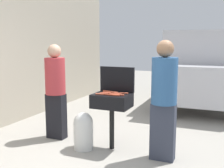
{
  "coord_description": "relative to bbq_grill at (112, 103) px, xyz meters",
  "views": [
    {
      "loc": [
        1.62,
        -3.85,
        1.77
      ],
      "look_at": [
        -0.34,
        0.72,
        1.0
      ],
      "focal_mm": 44.87,
      "sensor_mm": 36.0,
      "label": 1
    }
  ],
  "objects": [
    {
      "name": "person_left",
      "position": [
        -1.14,
        0.08,
        0.15
      ],
      "size": [
        0.36,
        0.36,
        1.71
      ],
      "rotation": [
        0.0,
        0.0,
        -0.23
      ],
      "color": "black",
      "rests_on": "ground"
    },
    {
      "name": "hot_dog_0",
      "position": [
        -0.15,
        0.13,
        0.16
      ],
      "size": [
        0.13,
        0.03,
        0.03
      ],
      "primitive_type": "cylinder",
      "rotation": [
        0.0,
        1.57,
        -0.03
      ],
      "color": "#AD4228",
      "rests_on": "bbq_grill"
    },
    {
      "name": "hot_dog_8",
      "position": [
        0.17,
        -0.07,
        0.16
      ],
      "size": [
        0.13,
        0.03,
        0.03
      ],
      "primitive_type": "cylinder",
      "rotation": [
        0.0,
        1.57,
        -0.06
      ],
      "color": "#B74C33",
      "rests_on": "bbq_grill"
    },
    {
      "name": "hot_dog_2",
      "position": [
        0.18,
        0.09,
        0.16
      ],
      "size": [
        0.13,
        0.04,
        0.03
      ],
      "primitive_type": "cylinder",
      "rotation": [
        0.0,
        1.57,
        0.11
      ],
      "color": "#C6593D",
      "rests_on": "bbq_grill"
    },
    {
      "name": "parked_minivan",
      "position": [
        1.02,
        4.15,
        0.25
      ],
      "size": [
        2.1,
        4.44,
        2.02
      ],
      "rotation": [
        0.0,
        0.0,
        3.16
      ],
      "color": "#B7B7BC",
      "rests_on": "ground"
    },
    {
      "name": "house_wall_side",
      "position": [
        -2.64,
        0.78,
        0.8
      ],
      "size": [
        0.24,
        8.0,
        3.17
      ],
      "primitive_type": "cube",
      "color": "#B2A893",
      "rests_on": "ground"
    },
    {
      "name": "bbq_grill",
      "position": [
        0.0,
        0.0,
        0.0
      ],
      "size": [
        0.6,
        0.44,
        0.92
      ],
      "color": "black",
      "rests_on": "ground"
    },
    {
      "name": "hot_dog_14",
      "position": [
        0.11,
        -0.1,
        0.16
      ],
      "size": [
        0.13,
        0.04,
        0.03
      ],
      "primitive_type": "cylinder",
      "rotation": [
        0.0,
        1.57,
        -0.1
      ],
      "color": "#AD4228",
      "rests_on": "bbq_grill"
    },
    {
      "name": "hot_dog_1",
      "position": [
        -0.04,
        0.07,
        0.16
      ],
      "size": [
        0.13,
        0.03,
        0.03
      ],
      "primitive_type": "cylinder",
      "rotation": [
        0.0,
        1.57,
        0.03
      ],
      "color": "#AD4228",
      "rests_on": "bbq_grill"
    },
    {
      "name": "hot_dog_9",
      "position": [
        -0.0,
        0.11,
        0.16
      ],
      "size": [
        0.13,
        0.04,
        0.03
      ],
      "primitive_type": "cylinder",
      "rotation": [
        0.0,
        1.57,
        -0.08
      ],
      "color": "#C6593D",
      "rests_on": "bbq_grill"
    },
    {
      "name": "hot_dog_6",
      "position": [
        -0.1,
        0.02,
        0.16
      ],
      "size": [
        0.13,
        0.03,
        0.03
      ],
      "primitive_type": "cylinder",
      "rotation": [
        0.0,
        1.57,
        0.07
      ],
      "color": "#B74C33",
      "rests_on": "bbq_grill"
    },
    {
      "name": "hot_dog_10",
      "position": [
        0.1,
        -0.13,
        0.16
      ],
      "size": [
        0.13,
        0.03,
        0.03
      ],
      "primitive_type": "cylinder",
      "rotation": [
        0.0,
        1.57,
        0.06
      ],
      "color": "#AD4228",
      "rests_on": "bbq_grill"
    },
    {
      "name": "hot_dog_12",
      "position": [
        -0.02,
        -0.13,
        0.16
      ],
      "size": [
        0.13,
        0.04,
        0.03
      ],
      "primitive_type": "cylinder",
      "rotation": [
        0.0,
        1.57,
        -0.12
      ],
      "color": "#AD4228",
      "rests_on": "bbq_grill"
    },
    {
      "name": "person_right",
      "position": [
        0.86,
        -0.08,
        0.19
      ],
      "size": [
        0.37,
        0.37,
        1.78
      ],
      "rotation": [
        0.0,
        0.0,
        3.03
      ],
      "color": "#333847",
      "rests_on": "ground"
    },
    {
      "name": "hot_dog_3",
      "position": [
        0.09,
        0.03,
        0.16
      ],
      "size": [
        0.13,
        0.04,
        0.03
      ],
      "primitive_type": "cylinder",
      "rotation": [
        0.0,
        1.57,
        -0.08
      ],
      "color": "#B74C33",
      "rests_on": "bbq_grill"
    },
    {
      "name": "hot_dog_4",
      "position": [
        0.05,
        -0.07,
        0.16
      ],
      "size": [
        0.13,
        0.03,
        0.03
      ],
      "primitive_type": "cylinder",
      "rotation": [
        0.0,
        1.57,
        -0.05
      ],
      "color": "#AD4228",
      "rests_on": "bbq_grill"
    },
    {
      "name": "hot_dog_11",
      "position": [
        -0.12,
        -0.05,
        0.16
      ],
      "size": [
        0.13,
        0.04,
        0.03
      ],
      "primitive_type": "cylinder",
      "rotation": [
        0.0,
        1.57,
        0.1
      ],
      "color": "#B74C33",
      "rests_on": "bbq_grill"
    },
    {
      "name": "ground_plane",
      "position": [
        0.13,
        -0.22,
        -0.78
      ],
      "size": [
        24.0,
        24.0,
        0.0
      ],
      "primitive_type": "plane",
      "color": "#9E998E"
    },
    {
      "name": "grill_lid_open",
      "position": [
        -0.0,
        0.22,
        0.35
      ],
      "size": [
        0.6,
        0.05,
        0.42
      ],
      "primitive_type": "cube",
      "color": "black",
      "rests_on": "bbq_grill"
    },
    {
      "name": "hot_dog_5",
      "position": [
        -0.07,
        -0.01,
        0.16
      ],
      "size": [
        0.13,
        0.03,
        0.03
      ],
      "primitive_type": "cylinder",
      "rotation": [
        0.0,
        1.57,
        -0.04
      ],
      "color": "#AD4228",
      "rests_on": "bbq_grill"
    },
    {
      "name": "hot_dog_7",
      "position": [
        0.08,
        -0.01,
        0.16
      ],
      "size": [
        0.13,
        0.04,
        0.03
      ],
      "primitive_type": "cylinder",
      "rotation": [
        0.0,
        1.57,
        -0.08
      ],
      "color": "#AD4228",
      "rests_on": "bbq_grill"
    },
    {
      "name": "hot_dog_13",
      "position": [
        -0.15,
        -0.14,
        0.16
      ],
      "size": [
        0.13,
        0.04,
        0.03
      ],
      "primitive_type": "cylinder",
      "rotation": [
        0.0,
        1.57,
        0.1
      ],
      "color": "#C6593D",
      "rests_on": "bbq_grill"
    },
    {
      "name": "propane_tank",
      "position": [
        -0.42,
        -0.2,
        -0.46
      ],
      "size": [
        0.32,
        0.32,
        0.62
      ],
      "color": "silver",
      "rests_on": "ground"
    }
  ]
}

